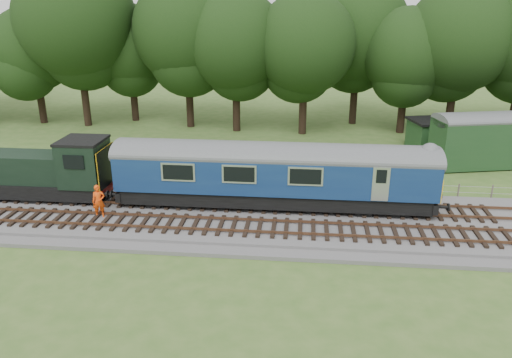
# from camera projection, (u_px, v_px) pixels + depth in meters

# --- Properties ---
(ground) EXTENTS (120.00, 120.00, 0.00)m
(ground) POSITION_uv_depth(u_px,v_px,m) (189.00, 218.00, 28.36)
(ground) COLOR #3B5E22
(ground) RESTS_ON ground
(ballast) EXTENTS (70.00, 7.00, 0.35)m
(ballast) POSITION_uv_depth(u_px,v_px,m) (189.00, 215.00, 28.30)
(ballast) COLOR #4C4C4F
(ballast) RESTS_ON ground
(track_north) EXTENTS (67.20, 2.40, 0.21)m
(track_north) POSITION_uv_depth(u_px,v_px,m) (194.00, 202.00, 29.53)
(track_north) COLOR black
(track_north) RESTS_ON ballast
(track_south) EXTENTS (67.20, 2.40, 0.21)m
(track_south) POSITION_uv_depth(u_px,v_px,m) (182.00, 223.00, 26.72)
(track_south) COLOR black
(track_south) RESTS_ON ballast
(fence) EXTENTS (64.00, 0.12, 1.00)m
(fence) POSITION_uv_depth(u_px,v_px,m) (205.00, 190.00, 32.57)
(fence) COLOR #6B6054
(fence) RESTS_ON ground
(tree_line) EXTENTS (70.00, 8.00, 18.00)m
(tree_line) POSITION_uv_depth(u_px,v_px,m) (240.00, 125.00, 48.93)
(tree_line) COLOR black
(tree_line) RESTS_ON ground
(dmu_railcar) EXTENTS (18.05, 2.86, 3.88)m
(dmu_railcar) POSITION_uv_depth(u_px,v_px,m) (274.00, 170.00, 28.34)
(dmu_railcar) COLOR black
(dmu_railcar) RESTS_ON ground
(shunter_loco) EXTENTS (8.91, 2.60, 3.38)m
(shunter_loco) POSITION_uv_depth(u_px,v_px,m) (42.00, 172.00, 29.86)
(shunter_loco) COLOR black
(shunter_loco) RESTS_ON ground
(worker) EXTENTS (0.80, 0.68, 1.87)m
(worker) POSITION_uv_depth(u_px,v_px,m) (99.00, 201.00, 27.36)
(worker) COLOR #F5480C
(worker) RESTS_ON ballast
(shed) EXTENTS (3.81, 3.81, 2.56)m
(shed) POSITION_uv_depth(u_px,v_px,m) (430.00, 135.00, 40.58)
(shed) COLOR #1C3E1D
(shed) RESTS_ON ground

